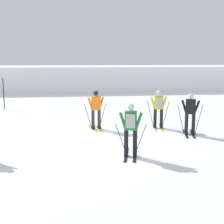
{
  "coord_description": "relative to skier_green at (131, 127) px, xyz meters",
  "views": [
    {
      "loc": [
        -1.19,
        -11.15,
        3.1
      ],
      "look_at": [
        0.5,
        1.87,
        0.9
      ],
      "focal_mm": 51.58,
      "sensor_mm": 36.0,
      "label": 1
    }
  ],
  "objects": [
    {
      "name": "skier_orange",
      "position": [
        -0.76,
        4.16,
        -0.04
      ],
      "size": [
        0.99,
        1.64,
        1.71
      ],
      "color": "gold",
      "rests_on": "ground"
    },
    {
      "name": "skier_green",
      "position": [
        0.0,
        0.0,
        0.0
      ],
      "size": [
        0.98,
        1.64,
        1.71
      ],
      "color": "black",
      "rests_on": "ground"
    },
    {
      "name": "ground_plane",
      "position": [
        -0.67,
        1.42,
        -0.95
      ],
      "size": [
        120.0,
        120.0,
        0.0
      ],
      "primitive_type": "plane",
      "color": "white"
    },
    {
      "name": "far_snow_ridge",
      "position": [
        -0.67,
        23.0,
        0.2
      ],
      "size": [
        80.0,
        8.56,
        2.32
      ],
      "primitive_type": "cube",
      "color": "white",
      "rests_on": "ground"
    },
    {
      "name": "skier_yellow",
      "position": [
        2.01,
        3.99,
        0.0
      ],
      "size": [
        0.99,
        1.64,
        1.71
      ],
      "color": "gold",
      "rests_on": "ground"
    },
    {
      "name": "trail_marker_pole",
      "position": [
        -5.92,
        10.54,
        0.01
      ],
      "size": [
        0.06,
        0.06,
        1.93
      ],
      "primitive_type": "cylinder",
      "color": "black",
      "rests_on": "ground"
    },
    {
      "name": "skier_black",
      "position": [
        2.96,
        2.62,
        -0.04
      ],
      "size": [
        0.97,
        1.64,
        1.71
      ],
      "color": "black",
      "rests_on": "ground"
    }
  ]
}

